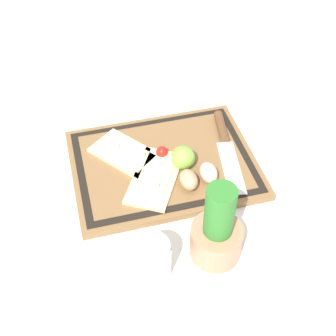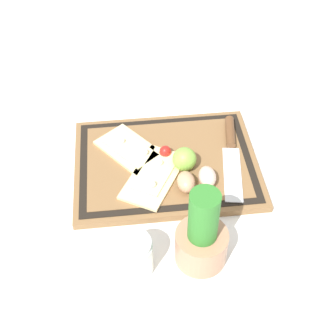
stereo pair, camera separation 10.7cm
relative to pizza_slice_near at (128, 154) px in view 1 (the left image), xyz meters
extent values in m
plane|color=white|center=(-0.08, 0.04, -0.03)|extent=(6.00, 6.00, 0.00)
cube|color=brown|center=(-0.08, 0.04, -0.02)|extent=(0.43, 0.33, 0.02)
cube|color=black|center=(-0.08, 0.04, -0.01)|extent=(0.41, 0.31, 0.00)
cube|color=brown|center=(-0.08, 0.04, -0.01)|extent=(0.37, 0.27, 0.00)
cube|color=beige|center=(0.00, 0.00, 0.00)|extent=(0.19, 0.20, 0.01)
cube|color=beige|center=(0.01, -0.01, 0.00)|extent=(0.14, 0.15, 0.00)
sphere|color=silver|center=(-0.03, 0.02, 0.01)|extent=(0.02, 0.02, 0.02)
sphere|color=silver|center=(0.02, -0.03, 0.01)|extent=(0.01, 0.01, 0.01)
cube|color=beige|center=(-0.04, 0.09, 0.00)|extent=(0.17, 0.21, 0.01)
cube|color=beige|center=(-0.05, 0.08, 0.00)|extent=(0.13, 0.16, 0.00)
sphere|color=silver|center=(-0.04, 0.12, 0.01)|extent=(0.02, 0.02, 0.02)
sphere|color=silver|center=(-0.06, 0.06, 0.01)|extent=(0.01, 0.01, 0.01)
cube|color=silver|center=(-0.23, 0.10, 0.00)|extent=(0.07, 0.17, 0.00)
cylinder|color=brown|center=(-0.25, -0.03, 0.01)|extent=(0.04, 0.10, 0.02)
ellipsoid|color=tan|center=(-0.11, 0.13, 0.01)|extent=(0.04, 0.06, 0.04)
ellipsoid|color=beige|center=(-0.16, 0.12, 0.01)|extent=(0.04, 0.06, 0.04)
sphere|color=#7FB742|center=(-0.12, 0.07, 0.02)|extent=(0.06, 0.06, 0.06)
sphere|color=red|center=(-0.08, 0.02, 0.01)|extent=(0.03, 0.03, 0.03)
sphere|color=orange|center=(-0.11, 0.03, 0.01)|extent=(0.03, 0.03, 0.03)
cylinder|color=#AD7A5B|center=(-0.12, 0.30, 0.01)|extent=(0.10, 0.10, 0.07)
cylinder|color=#2D7528|center=(-0.12, 0.30, 0.09)|extent=(0.06, 0.06, 0.15)
cylinder|color=silver|center=(0.01, 0.31, 0.01)|extent=(0.07, 0.07, 0.08)
cylinder|color=#B73323|center=(0.01, 0.31, -0.01)|extent=(0.07, 0.07, 0.03)
cylinder|color=silver|center=(0.01, 0.31, 0.06)|extent=(0.07, 0.07, 0.01)
camera|label=1|loc=(0.11, 0.80, 0.78)|focal=50.00mm
camera|label=2|loc=(0.00, 0.82, 0.78)|focal=50.00mm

